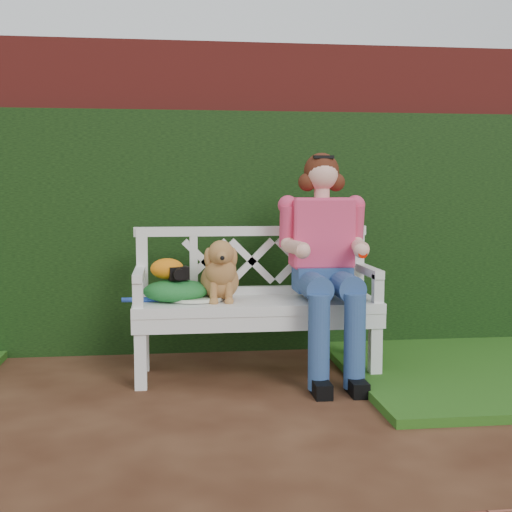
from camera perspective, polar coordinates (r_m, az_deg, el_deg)
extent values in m
plane|color=#32180D|center=(3.40, -7.41, -14.39)|extent=(60.00, 60.00, 0.00)
cube|color=maroon|center=(5.10, -7.46, 4.90)|extent=(10.00, 0.30, 2.20)
cube|color=#1C3E11|center=(4.89, -7.44, 1.93)|extent=(10.00, 0.18, 1.70)
cube|color=black|center=(4.15, -6.48, -1.42)|extent=(0.13, 0.11, 0.08)
ellipsoid|color=orange|center=(4.18, -7.42, -1.06)|extent=(0.24, 0.21, 0.13)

